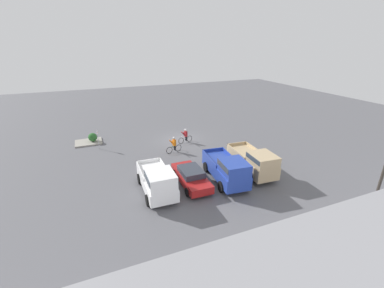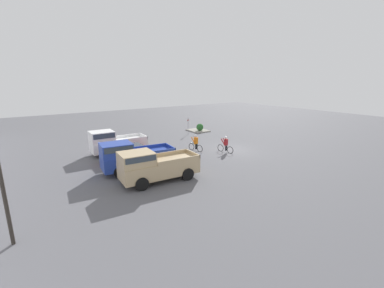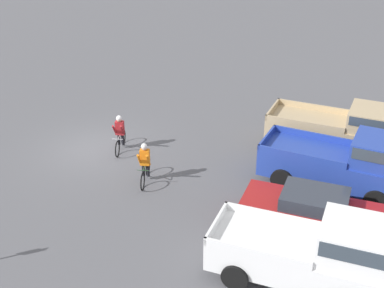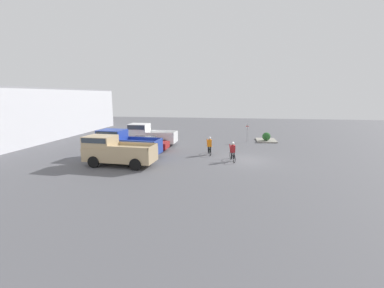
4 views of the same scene
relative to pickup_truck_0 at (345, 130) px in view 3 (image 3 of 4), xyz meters
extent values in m
plane|color=#56565B|center=(3.04, -10.08, -1.19)|extent=(80.00, 80.00, 0.00)
cube|color=tan|center=(-0.03, -0.44, -0.26)|extent=(2.35, 5.57, 1.05)
cube|color=tan|center=(0.08, 1.19, 0.68)|extent=(1.98, 2.30, 0.83)
cube|color=#333D47|center=(0.08, 1.19, 0.86)|extent=(2.03, 2.12, 0.37)
cube|color=tan|center=(-1.06, -1.47, 0.38)|extent=(0.29, 3.27, 0.25)
cube|color=tan|center=(0.86, -1.59, 0.38)|extent=(0.29, 3.27, 0.25)
cube|color=tan|center=(-0.20, -3.12, 0.38)|extent=(2.01, 0.21, 0.25)
cylinder|color=black|center=(-0.92, 1.31, -0.75)|extent=(0.28, 0.89, 0.88)
cylinder|color=black|center=(1.08, 1.18, -0.75)|extent=(0.28, 0.89, 0.88)
cylinder|color=black|center=(-1.14, -2.06, -0.75)|extent=(0.28, 0.89, 0.88)
cylinder|color=black|center=(0.86, -2.19, -0.75)|extent=(0.28, 0.89, 0.88)
cube|color=#233D9E|center=(2.77, -0.06, -0.28)|extent=(2.54, 5.67, 1.02)
cube|color=#233D9E|center=(1.71, -1.06, 0.35)|extent=(0.42, 3.29, 0.25)
cube|color=#233D9E|center=(3.61, -1.25, 0.35)|extent=(0.42, 3.29, 0.25)
cube|color=#233D9E|center=(2.50, -2.76, 0.35)|extent=(1.99, 0.28, 0.25)
cylinder|color=black|center=(1.96, 1.74, -0.75)|extent=(0.31, 0.89, 0.87)
cylinder|color=black|center=(3.93, 1.53, -0.75)|extent=(0.31, 0.89, 0.87)
cylinder|color=black|center=(1.61, -1.66, -0.75)|extent=(0.31, 0.89, 0.87)
cylinder|color=black|center=(3.59, -1.86, -0.75)|extent=(0.31, 0.89, 0.87)
cube|color=maroon|center=(5.57, -0.42, -0.61)|extent=(1.83, 4.80, 0.60)
cube|color=#2D333D|center=(5.57, -0.42, -0.08)|extent=(1.62, 2.17, 0.47)
cylinder|color=black|center=(4.70, 1.12, -0.86)|extent=(0.19, 0.65, 0.65)
cylinder|color=black|center=(6.48, 1.10, -0.86)|extent=(0.19, 0.65, 0.65)
cylinder|color=black|center=(4.67, -1.94, -0.86)|extent=(0.19, 0.65, 0.65)
cylinder|color=black|center=(6.44, -1.96, -0.86)|extent=(0.19, 0.65, 0.65)
cube|color=white|center=(8.37, -0.45, -0.37)|extent=(2.13, 5.19, 0.91)
cube|color=white|center=(8.41, 1.09, 0.60)|extent=(1.90, 2.10, 1.03)
cube|color=#333D47|center=(8.41, 1.09, 0.83)|extent=(1.95, 1.94, 0.45)
cube|color=white|center=(7.38, -1.46, 0.21)|extent=(0.15, 3.08, 0.25)
cube|color=white|center=(9.31, -1.50, 0.21)|extent=(0.15, 3.08, 0.25)
cube|color=white|center=(8.31, -2.98, 0.21)|extent=(2.01, 0.13, 0.25)
cylinder|color=black|center=(7.40, 1.16, -0.78)|extent=(0.24, 0.82, 0.81)
cylinder|color=black|center=(7.33, -2.02, -0.78)|extent=(0.24, 0.82, 0.81)
cylinder|color=black|center=(9.34, -2.07, -0.78)|extent=(0.24, 0.82, 0.81)
torus|color=black|center=(5.33, -6.81, -0.85)|extent=(0.71, 0.22, 0.72)
torus|color=black|center=(4.28, -7.06, -0.85)|extent=(0.71, 0.22, 0.72)
cylinder|color=#2D5133|center=(4.80, -6.94, -0.68)|extent=(0.55, 0.17, 0.38)
cylinder|color=#2D5133|center=(4.80, -6.94, -0.48)|extent=(0.59, 0.17, 0.04)
cylinder|color=#2D5133|center=(4.62, -6.98, -0.68)|extent=(0.04, 0.04, 0.35)
cylinder|color=#2D5133|center=(5.20, -6.84, -0.45)|extent=(0.13, 0.45, 0.02)
cylinder|color=black|center=(4.68, -6.87, -0.72)|extent=(0.14, 0.14, 0.53)
cylinder|color=black|center=(4.72, -7.05, -0.72)|extent=(0.14, 0.14, 0.53)
cube|color=orange|center=(4.75, -6.95, -0.13)|extent=(0.32, 0.41, 0.63)
cylinder|color=orange|center=(4.92, -6.73, -0.13)|extent=(0.54, 0.21, 0.69)
cylinder|color=orange|center=(5.00, -7.06, -0.13)|extent=(0.54, 0.21, 0.69)
sphere|color=tan|center=(4.78, -6.94, 0.29)|extent=(0.22, 0.22, 0.22)
sphere|color=silver|center=(4.78, -6.94, 0.34)|extent=(0.24, 0.24, 0.24)
torus|color=black|center=(3.30, -8.90, -0.86)|extent=(0.70, 0.21, 0.71)
torus|color=black|center=(2.20, -9.16, -0.86)|extent=(0.70, 0.21, 0.71)
cylinder|color=silver|center=(2.75, -9.03, -0.68)|extent=(0.58, 0.17, 0.38)
cylinder|color=silver|center=(2.75, -9.03, -0.49)|extent=(0.61, 0.18, 0.04)
cylinder|color=silver|center=(2.56, -9.08, -0.68)|extent=(0.04, 0.04, 0.35)
cylinder|color=silver|center=(3.16, -8.93, -0.46)|extent=(0.13, 0.45, 0.02)
cylinder|color=black|center=(2.62, -8.97, -0.73)|extent=(0.14, 0.14, 0.53)
cylinder|color=black|center=(2.66, -9.14, -0.73)|extent=(0.14, 0.14, 0.53)
cube|color=maroon|center=(2.69, -9.04, -0.16)|extent=(0.32, 0.41, 0.60)
cylinder|color=maroon|center=(2.87, -8.83, -0.16)|extent=(0.56, 0.22, 0.65)
cylinder|color=maroon|center=(2.95, -9.16, -0.16)|extent=(0.56, 0.22, 0.65)
sphere|color=tan|center=(2.72, -9.04, 0.24)|extent=(0.21, 0.21, 0.21)
sphere|color=silver|center=(2.72, -9.04, 0.30)|extent=(0.24, 0.24, 0.24)
camera|label=1|loc=(12.27, 16.06, 9.34)|focal=24.00mm
camera|label=2|loc=(-15.24, 7.31, 5.74)|focal=24.00mm
camera|label=3|loc=(20.90, 0.78, 9.65)|focal=50.00mm
camera|label=4|loc=(-18.26, -8.80, 4.21)|focal=24.00mm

